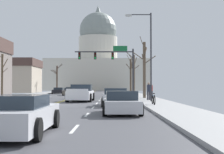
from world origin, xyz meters
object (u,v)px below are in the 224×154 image
at_px(pedestrian_00, 150,90).
at_px(sedan_oncoming_02, 69,90).
at_px(sedan_near_04, 18,115).
at_px(signal_gantry, 111,60).
at_px(sedan_oncoming_01, 58,91).
at_px(bicycle_parked, 153,100).
at_px(street_lamp_right, 147,49).
at_px(sedan_near_00, 84,94).
at_px(pedestrian_01, 148,90).
at_px(sedan_oncoming_03, 73,89).
at_px(sedan_near_02, 115,97).
at_px(sedan_near_03, 121,103).
at_px(sedan_oncoming_00, 70,92).
at_px(pickup_truck_near_01, 80,94).

bearing_deg(pedestrian_00, sedan_oncoming_02, 109.17).
bearing_deg(sedan_near_04, signal_gantry, 84.96).
bearing_deg(sedan_near_04, sedan_oncoming_01, 98.36).
bearing_deg(bicycle_parked, street_lamp_right, 88.66).
bearing_deg(sedan_near_00, pedestrian_01, -46.32).
relative_size(sedan_oncoming_03, pedestrian_01, 2.56).
distance_m(sedan_near_02, bicycle_parked, 2.83).
bearing_deg(sedan_oncoming_02, bicycle_parked, -75.69).
bearing_deg(sedan_near_03, signal_gantry, 91.13).
relative_size(sedan_near_02, sedan_near_03, 1.04).
relative_size(sedan_near_04, pedestrian_01, 2.75).
bearing_deg(sedan_near_04, sedan_near_02, 77.25).
xyz_separation_m(sedan_near_00, sedan_near_03, (3.68, -20.45, -0.02)).
relative_size(sedan_near_03, sedan_oncoming_03, 1.02).
xyz_separation_m(sedan_near_03, pedestrian_01, (3.02, 13.43, 0.50)).
bearing_deg(sedan_near_00, sedan_near_02, -75.90).
distance_m(sedan_oncoming_00, bicycle_parked, 28.58).
height_order(sedan_near_03, pedestrian_00, pedestrian_00).
relative_size(sedan_near_00, bicycle_parked, 2.62).
bearing_deg(street_lamp_right, pedestrian_00, 79.88).
bearing_deg(bicycle_parked, sedan_oncoming_00, 109.69).
distance_m(sedan_near_00, pedestrian_01, 9.72).
bearing_deg(sedan_oncoming_00, pickup_truck_near_01, -79.42).
bearing_deg(sedan_near_02, sedan_near_03, -87.93).
relative_size(street_lamp_right, sedan_near_02, 1.71).
distance_m(sedan_near_04, sedan_oncoming_01, 50.70).
relative_size(sedan_oncoming_01, pedestrian_01, 2.55).
height_order(sedan_oncoming_03, bicycle_parked, sedan_oncoming_03).
relative_size(signal_gantry, pedestrian_00, 4.87).
distance_m(pickup_truck_near_01, sedan_near_04, 20.49).
xyz_separation_m(sedan_oncoming_00, sedan_oncoming_02, (-3.38, 24.07, 0.01)).
xyz_separation_m(signal_gantry, sedan_near_00, (-3.18, -4.85, -4.39)).
bearing_deg(pedestrian_00, sedan_oncoming_01, 118.20).
bearing_deg(sedan_oncoming_02, sedan_near_04, -83.63).
bearing_deg(sedan_near_03, sedan_near_04, -115.93).
bearing_deg(sedan_near_04, bicycle_parked, 65.87).
bearing_deg(bicycle_parked, pedestrian_01, 85.98).
height_order(sedan_near_00, sedan_oncoming_02, sedan_near_00).
relative_size(street_lamp_right, sedan_oncoming_00, 1.76).
relative_size(pickup_truck_near_01, sedan_oncoming_00, 1.24).
distance_m(sedan_oncoming_03, pedestrian_01, 54.74).
height_order(sedan_near_00, sedan_near_04, sedan_near_00).
xyz_separation_m(sedan_near_02, sedan_near_03, (0.25, -6.79, -0.06)).
xyz_separation_m(sedan_oncoming_00, pedestrian_00, (10.75, -16.58, 0.47)).
relative_size(pickup_truck_near_01, bicycle_parked, 3.08).
bearing_deg(bicycle_parked, sedan_oncoming_03, 102.31).
bearing_deg(bicycle_parked, sedan_near_00, 113.49).
xyz_separation_m(signal_gantry, sedan_oncoming_03, (-10.12, 41.13, -4.39)).
relative_size(sedan_oncoming_02, pedestrian_00, 2.82).
height_order(signal_gantry, street_lamp_right, street_lamp_right).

